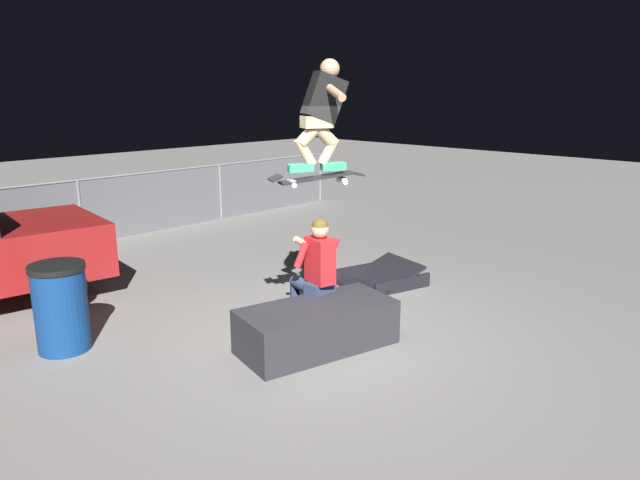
# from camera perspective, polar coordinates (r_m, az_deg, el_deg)

# --- Properties ---
(ground_plane) EXTENTS (40.00, 40.00, 0.00)m
(ground_plane) POSITION_cam_1_polar(r_m,az_deg,el_deg) (6.56, -0.23, -9.54)
(ground_plane) COLOR slate
(ledge_box_main) EXTENTS (1.77, 1.10, 0.48)m
(ledge_box_main) POSITION_cam_1_polar(r_m,az_deg,el_deg) (6.25, -0.29, -8.40)
(ledge_box_main) COLOR #28282D
(ledge_box_main) RESTS_ON ground
(person_sitting_on_ledge) EXTENTS (0.59, 0.78, 1.31)m
(person_sitting_on_ledge) POSITION_cam_1_polar(r_m,az_deg,el_deg) (6.56, -0.50, -2.77)
(person_sitting_on_ledge) COLOR #2D3856
(person_sitting_on_ledge) RESTS_ON ground
(skateboard) EXTENTS (1.01, 0.62, 0.13)m
(skateboard) POSITION_cam_1_polar(r_m,az_deg,el_deg) (6.14, -0.30, 6.04)
(skateboard) COLOR black
(skater_airborne) EXTENTS (0.62, 0.83, 1.12)m
(skater_airborne) POSITION_cam_1_polar(r_m,az_deg,el_deg) (6.10, 0.20, 12.47)
(skater_airborne) COLOR #2D9E66
(kicker_ramp) EXTENTS (1.21, 1.10, 0.40)m
(kicker_ramp) POSITION_cam_1_polar(r_m,az_deg,el_deg) (8.31, 5.73, -3.89)
(kicker_ramp) COLOR black
(kicker_ramp) RESTS_ON ground
(trash_bin) EXTENTS (0.56, 0.56, 0.93)m
(trash_bin) POSITION_cam_1_polar(r_m,az_deg,el_deg) (6.70, -23.82, -5.97)
(trash_bin) COLOR navy
(trash_bin) RESTS_ON ground
(fence_back) EXTENTS (12.05, 0.05, 1.16)m
(fence_back) POSITION_cam_1_polar(r_m,az_deg,el_deg) (11.07, -22.22, 2.71)
(fence_back) COLOR slate
(fence_back) RESTS_ON ground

